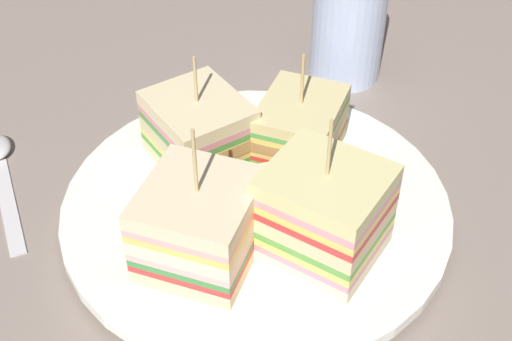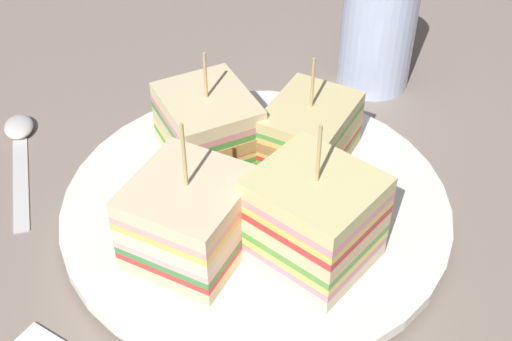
{
  "view_description": "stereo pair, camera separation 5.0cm",
  "coord_description": "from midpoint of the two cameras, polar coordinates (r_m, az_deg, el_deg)",
  "views": [
    {
      "loc": [
        37.72,
        5.45,
        37.9
      ],
      "look_at": [
        0.0,
        0.0,
        4.77
      ],
      "focal_mm": 48.89,
      "sensor_mm": 36.0,
      "label": 1
    },
    {
      "loc": [
        36.67,
        10.38,
        37.9
      ],
      "look_at": [
        0.0,
        0.0,
        4.77
      ],
      "focal_mm": 48.89,
      "sensor_mm": 36.0,
      "label": 2
    }
  ],
  "objects": [
    {
      "name": "sandwich_wedge_0",
      "position": [
        0.55,
        -1.29,
        3.48
      ],
      "size": [
        10.02,
        9.93,
        9.47
      ],
      "rotation": [
        0.0,
        0.0,
        7.02
      ],
      "color": "beige",
      "rests_on": "plate"
    },
    {
      "name": "spoon",
      "position": [
        0.63,
        -16.66,
        2.22
      ],
      "size": [
        13.54,
        9.1,
        1.0
      ],
      "rotation": [
        0.0,
        0.0,
        3.68
      ],
      "color": "silver",
      "rests_on": "ground_plane"
    },
    {
      "name": "sandwich_wedge_2",
      "position": [
        0.46,
        7.82,
        -4.11
      ],
      "size": [
        9.45,
        9.83,
        11.3
      ],
      "rotation": [
        0.0,
        0.0,
        10.57
      ],
      "color": "beige",
      "rests_on": "plate"
    },
    {
      "name": "plate",
      "position": [
        0.53,
        2.73,
        -3.14
      ],
      "size": [
        29.21,
        29.21,
        1.77
      ],
      "color": "white",
      "rests_on": "ground_plane"
    },
    {
      "name": "ground_plane",
      "position": [
        0.54,
        2.66,
        -4.64
      ],
      "size": [
        112.97,
        86.48,
        1.8
      ],
      "primitive_type": "cube",
      "color": "gray"
    },
    {
      "name": "sandwich_wedge_3",
      "position": [
        0.55,
        6.99,
        2.99
      ],
      "size": [
        8.77,
        7.47,
        9.22
      ],
      "rotation": [
        0.0,
        0.0,
        12.35
      ],
      "color": "beige",
      "rests_on": "plate"
    },
    {
      "name": "sandwich_wedge_1",
      "position": [
        0.47,
        -2.35,
        -4.08
      ],
      "size": [
        8.92,
        8.54,
        11.06
      ],
      "rotation": [
        0.0,
        0.0,
        9.23
      ],
      "color": "beige",
      "rests_on": "plate"
    },
    {
      "name": "drinking_glass",
      "position": [
        0.67,
        12.05,
        10.7
      ],
      "size": [
        6.85,
        6.85,
        11.85
      ],
      "color": "silver",
      "rests_on": "ground_plane"
    },
    {
      "name": "chip_pile",
      "position": [
        0.51,
        2.77,
        -1.89
      ],
      "size": [
        6.88,
        7.54,
        2.78
      ],
      "color": "#D1B766",
      "rests_on": "plate"
    }
  ]
}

